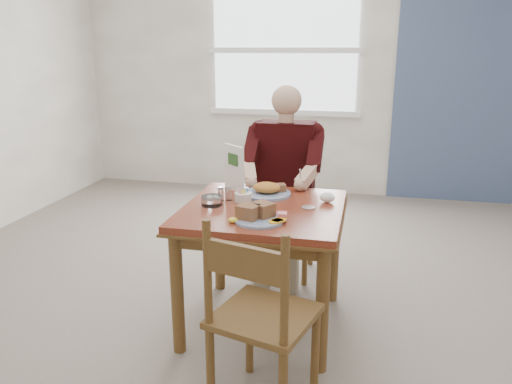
% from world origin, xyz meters
% --- Properties ---
extents(floor, '(6.00, 6.00, 0.00)m').
position_xyz_m(floor, '(0.00, 0.00, 0.00)').
color(floor, '#6F675A').
rests_on(floor, ground).
extents(wall_back, '(5.50, 0.00, 5.50)m').
position_xyz_m(wall_back, '(0.00, 3.00, 1.40)').
color(wall_back, white).
rests_on(wall_back, ground).
extents(accent_panel, '(1.60, 0.02, 2.80)m').
position_xyz_m(accent_panel, '(1.60, 2.98, 1.40)').
color(accent_panel, '#41547A').
rests_on(accent_panel, ground).
extents(lemon_wedge, '(0.06, 0.05, 0.03)m').
position_xyz_m(lemon_wedge, '(-0.10, -0.31, 0.77)').
color(lemon_wedge, yellow).
rests_on(lemon_wedge, table).
extents(napkin, '(0.10, 0.09, 0.06)m').
position_xyz_m(napkin, '(0.35, 0.17, 0.78)').
color(napkin, white).
rests_on(napkin, table).
extents(metal_dish, '(0.10, 0.10, 0.01)m').
position_xyz_m(metal_dish, '(0.26, 0.02, 0.75)').
color(metal_dish, silver).
rests_on(metal_dish, table).
extents(window, '(1.72, 0.04, 1.42)m').
position_xyz_m(window, '(-0.40, 2.97, 1.60)').
color(window, white).
rests_on(window, wall_back).
extents(table, '(0.92, 0.92, 0.75)m').
position_xyz_m(table, '(0.00, 0.00, 0.64)').
color(table, brown).
rests_on(table, ground).
extents(chair_far, '(0.42, 0.42, 0.95)m').
position_xyz_m(chair_far, '(0.00, 0.80, 0.48)').
color(chair_far, brown).
rests_on(chair_far, ground).
extents(chair_near, '(0.52, 0.52, 0.95)m').
position_xyz_m(chair_near, '(0.15, -0.75, 0.48)').
color(chair_near, brown).
rests_on(chair_near, ground).
extents(diner, '(0.53, 0.56, 1.39)m').
position_xyz_m(diner, '(0.00, 0.71, 0.81)').
color(diner, gray).
rests_on(diner, chair_far).
extents(near_plate, '(0.34, 0.34, 0.09)m').
position_xyz_m(near_plate, '(0.03, -0.24, 0.78)').
color(near_plate, white).
rests_on(near_plate, table).
extents(far_plate, '(0.39, 0.39, 0.08)m').
position_xyz_m(far_plate, '(-0.02, 0.24, 0.78)').
color(far_plate, white).
rests_on(far_plate, table).
extents(caddy, '(0.13, 0.13, 0.08)m').
position_xyz_m(caddy, '(-0.14, 0.07, 0.78)').
color(caddy, white).
rests_on(caddy, table).
extents(shakers, '(0.09, 0.07, 0.08)m').
position_xyz_m(shakers, '(-0.25, 0.07, 0.79)').
color(shakers, white).
rests_on(shakers, table).
extents(creamer, '(0.15, 0.15, 0.06)m').
position_xyz_m(creamer, '(-0.30, -0.04, 0.78)').
color(creamer, white).
rests_on(creamer, table).
extents(menu, '(0.16, 0.14, 0.29)m').
position_xyz_m(menu, '(-0.25, 0.29, 0.90)').
color(menu, white).
rests_on(menu, table).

